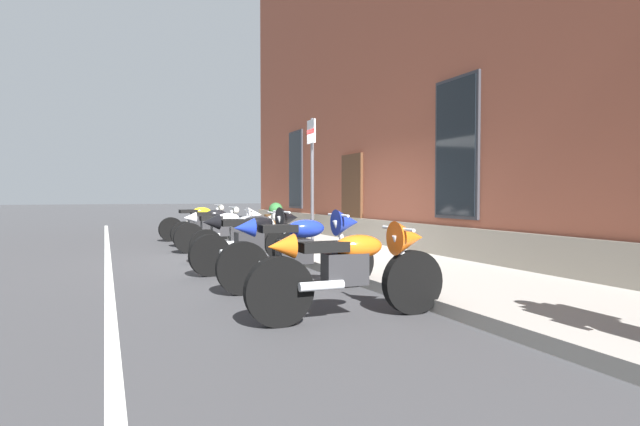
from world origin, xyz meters
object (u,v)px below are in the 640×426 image
(motorcycle_grey_naked, at_px, (245,237))
(barrel_planter, at_px, (276,221))
(parking_sign, at_px, (312,167))
(motorcycle_black_sport, at_px, (257,238))
(motorcycle_yellow_naked, at_px, (199,223))
(motorcycle_black_naked, at_px, (213,226))
(motorcycle_blue_sport, at_px, (304,247))
(motorcycle_white_sport, at_px, (227,227))
(motorcycle_orange_sport, at_px, (356,266))

(motorcycle_grey_naked, distance_m, barrel_planter, 5.16)
(parking_sign, bearing_deg, motorcycle_black_sport, -54.46)
(motorcycle_black_sport, distance_m, barrel_planter, 6.61)
(motorcycle_black_sport, bearing_deg, motorcycle_yellow_naked, 178.52)
(motorcycle_grey_naked, distance_m, parking_sign, 1.83)
(motorcycle_black_naked, relative_size, motorcycle_black_sport, 0.99)
(motorcycle_blue_sport, bearing_deg, parking_sign, 156.56)
(parking_sign, xyz_separation_m, barrel_planter, (-5.24, 0.94, -1.28))
(parking_sign, relative_size, barrel_planter, 2.82)
(barrel_planter, bearing_deg, motorcycle_white_sport, -35.54)
(motorcycle_yellow_naked, xyz_separation_m, motorcycle_black_sport, (6.63, -0.17, 0.08))
(parking_sign, bearing_deg, motorcycle_white_sport, -155.73)
(motorcycle_blue_sport, height_order, barrel_planter, motorcycle_blue_sport)
(motorcycle_orange_sport, relative_size, barrel_planter, 2.38)
(motorcycle_white_sport, height_order, parking_sign, parking_sign)
(motorcycle_yellow_naked, xyz_separation_m, motorcycle_white_sport, (3.27, 0.09, 0.05))
(motorcycle_black_naked, distance_m, motorcycle_black_sport, 4.91)
(motorcycle_orange_sport, xyz_separation_m, barrel_planter, (-9.68, 2.21, -0.04))
(motorcycle_yellow_naked, bearing_deg, motorcycle_white_sport, 1.52)
(motorcycle_yellow_naked, bearing_deg, motorcycle_black_sport, -1.48)
(motorcycle_grey_naked, height_order, motorcycle_orange_sport, motorcycle_orange_sport)
(barrel_planter, bearing_deg, parking_sign, -10.21)
(motorcycle_white_sport, bearing_deg, motorcycle_black_sport, -4.40)
(motorcycle_black_naked, relative_size, motorcycle_blue_sport, 0.93)
(motorcycle_white_sport, distance_m, motorcycle_orange_sport, 6.84)
(motorcycle_grey_naked, bearing_deg, motorcycle_orange_sport, -1.33)
(motorcycle_grey_naked, bearing_deg, motorcycle_yellow_naked, -179.77)
(motorcycle_black_sport, height_order, barrel_planter, motorcycle_black_sport)
(motorcycle_yellow_naked, bearing_deg, motorcycle_blue_sport, -0.05)
(motorcycle_yellow_naked, xyz_separation_m, motorcycle_orange_sport, (10.11, -0.09, 0.05))
(barrel_planter, bearing_deg, motorcycle_grey_naked, -23.96)
(motorcycle_black_naked, distance_m, motorcycle_blue_sport, 6.66)
(motorcycle_yellow_naked, relative_size, motorcycle_black_sport, 1.06)
(motorcycle_blue_sport, distance_m, barrel_planter, 8.24)
(motorcycle_white_sport, bearing_deg, motorcycle_blue_sport, -1.05)
(motorcycle_orange_sport, bearing_deg, motorcycle_yellow_naked, 179.46)
(motorcycle_orange_sport, bearing_deg, motorcycle_blue_sport, 177.08)
(motorcycle_black_sport, bearing_deg, motorcycle_black_naked, 177.30)
(motorcycle_white_sport, xyz_separation_m, parking_sign, (2.40, 1.08, 1.25))
(motorcycle_blue_sport, relative_size, motorcycle_orange_sport, 1.02)
(motorcycle_blue_sport, bearing_deg, motorcycle_black_naked, 179.43)
(motorcycle_grey_naked, height_order, parking_sign, parking_sign)
(motorcycle_black_sport, bearing_deg, motorcycle_blue_sport, 5.36)
(motorcycle_yellow_naked, xyz_separation_m, motorcycle_grey_naked, (5.14, 0.02, -0.02))
(motorcycle_grey_naked, height_order, barrel_planter, barrel_planter)
(motorcycle_black_sport, height_order, motorcycle_orange_sport, motorcycle_black_sport)
(parking_sign, bearing_deg, motorcycle_grey_naked, -114.75)
(motorcycle_blue_sport, relative_size, barrel_planter, 2.41)
(motorcycle_grey_naked, height_order, motorcycle_blue_sport, motorcycle_blue_sport)
(motorcycle_white_sport, height_order, motorcycle_orange_sport, motorcycle_white_sport)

